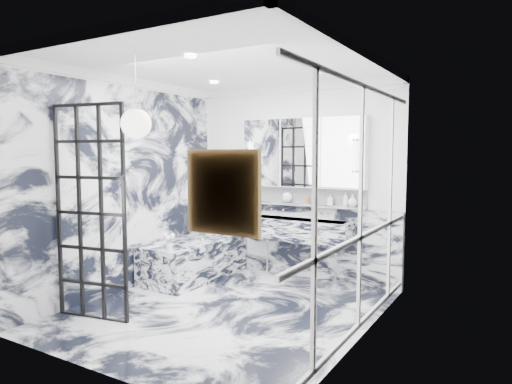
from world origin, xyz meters
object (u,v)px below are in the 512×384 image
Objects in this scene: crittall_door at (90,213)px; mirror_cabinet at (302,153)px; bathtub at (194,259)px; trough_sink at (296,229)px.

crittall_door is 1.23× the size of mirror_cabinet.
mirror_cabinet is 1.15× the size of bathtub.
crittall_door is 1.46× the size of trough_sink.
mirror_cabinet is at bearing 54.72° from crittall_door.
crittall_door is at bearing -116.45° from trough_sink.
mirror_cabinet is 2.20m from bathtub.
trough_sink is 1.55m from bathtub.
crittall_door reaches higher than bathtub.
mirror_cabinet reaches higher than bathtub.
trough_sink is 1.10m from mirror_cabinet.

